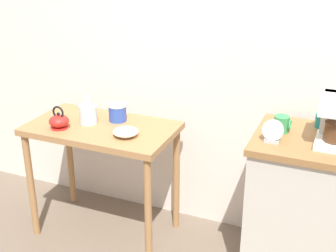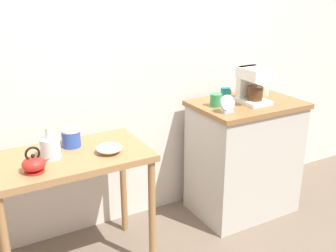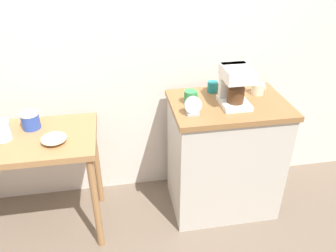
# 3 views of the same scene
# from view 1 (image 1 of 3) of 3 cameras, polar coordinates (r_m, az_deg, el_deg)

# --- Properties ---
(back_wall) EXTENTS (4.40, 0.10, 2.80)m
(back_wall) POSITION_cam_1_polar(r_m,az_deg,el_deg) (2.79, 9.65, 12.83)
(back_wall) COLOR silver
(back_wall) RESTS_ON ground_plane
(wooden_table) EXTENTS (0.92, 0.52, 0.77)m
(wooden_table) POSITION_cam_1_polar(r_m,az_deg,el_deg) (2.91, -8.24, -1.94)
(wooden_table) COLOR #9E7044
(wooden_table) RESTS_ON ground_plane
(kitchen_counter) EXTENTS (0.78, 0.55, 0.88)m
(kitchen_counter) POSITION_cam_1_polar(r_m,az_deg,el_deg) (2.70, 18.48, -10.34)
(kitchen_counter) COLOR #BCB7AD
(kitchen_counter) RESTS_ON ground_plane
(bowl_stoneware) EXTENTS (0.15, 0.15, 0.05)m
(bowl_stoneware) POSITION_cam_1_polar(r_m,az_deg,el_deg) (2.69, -5.32, -0.74)
(bowl_stoneware) COLOR beige
(bowl_stoneware) RESTS_ON wooden_table
(teakettle) EXTENTS (0.15, 0.12, 0.14)m
(teakettle) POSITION_cam_1_polar(r_m,az_deg,el_deg) (2.86, -13.47, 0.61)
(teakettle) COLOR red
(teakettle) RESTS_ON wooden_table
(glass_carafe_vase) EXTENTS (0.11, 0.11, 0.18)m
(glass_carafe_vase) POSITION_cam_1_polar(r_m,az_deg,el_deg) (2.90, -9.98, 1.55)
(glass_carafe_vase) COLOR silver
(glass_carafe_vase) RESTS_ON wooden_table
(canister_enamel) EXTENTS (0.12, 0.12, 0.11)m
(canister_enamel) POSITION_cam_1_polar(r_m,az_deg,el_deg) (2.91, -6.34, 1.73)
(canister_enamel) COLOR #2D4CAD
(canister_enamel) RESTS_ON wooden_table
(mug_dark_teal) EXTENTS (0.08, 0.07, 0.08)m
(mug_dark_teal) POSITION_cam_1_polar(r_m,az_deg,el_deg) (2.65, 18.74, 0.63)
(mug_dark_teal) COLOR teal
(mug_dark_teal) RESTS_ON kitchen_counter
(mug_tall_green) EXTENTS (0.09, 0.08, 0.09)m
(mug_tall_green) POSITION_cam_1_polar(r_m,az_deg,el_deg) (2.53, 14.08, 0.25)
(mug_tall_green) COLOR #338C4C
(mug_tall_green) RESTS_ON kitchen_counter
(table_clock) EXTENTS (0.11, 0.05, 0.12)m
(table_clock) POSITION_cam_1_polar(r_m,az_deg,el_deg) (2.38, 12.98, -0.79)
(table_clock) COLOR #B2B5BA
(table_clock) RESTS_ON kitchen_counter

